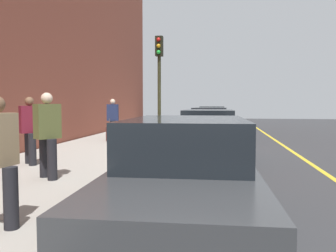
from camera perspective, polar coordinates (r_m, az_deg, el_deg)
The scene contains 13 objects.
ground_plane at distance 12.46m, azimuth 5.51°, elevation -4.27°, with size 56.00×56.00×0.00m, color #333335.
sidewalk at distance 13.03m, azimuth -9.16°, elevation -3.61°, with size 28.00×4.60×0.15m, color #A39E93.
lane_stripe_centre at distance 12.71m, azimuth 20.12°, elevation -4.30°, with size 28.00×0.14×0.01m, color gold.
snow_bank_curb at distance 15.30m, azimuth 3.43°, elevation -2.36°, with size 4.86×0.56×0.22m, color white.
parked_car_green at distance 23.83m, azimuth 7.17°, elevation 1.36°, with size 4.66×1.91×1.51m.
parked_car_maroon at distance 17.21m, azimuth 6.81°, elevation 0.46°, with size 4.51×2.03×1.51m.
parked_car_black at distance 11.40m, azimuth 6.52°, elevation -1.18°, with size 4.33×1.93×1.51m.
parked_car_charcoal at distance 4.90m, azimuth 2.99°, elevation -7.69°, with size 4.83×1.98×1.51m.
pedestrian_olive_coat at distance 7.71m, azimuth -18.99°, elevation -1.08°, with size 0.57×0.54×1.80m.
pedestrian_navy_coat at distance 15.24m, azimuth -8.97°, elevation 1.27°, with size 0.58×0.52×1.76m.
pedestrian_burgundy_coat at distance 9.67m, azimuth -21.52°, elevation -0.39°, with size 0.54×0.54×1.74m.
traffic_light_pole at distance 12.68m, azimuth -1.44°, elevation 8.80°, with size 0.35×0.26×3.96m.
rolling_suitcase at distance 14.92m, azimuth -9.45°, elevation -1.26°, with size 0.34×0.22×0.94m.
Camera 1 is at (12.32, 0.61, 1.73)m, focal length 37.51 mm.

